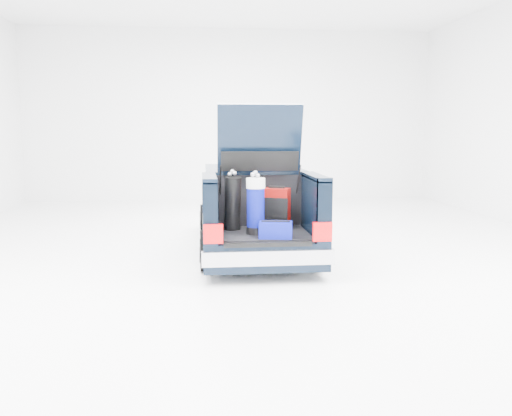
{
  "coord_description": "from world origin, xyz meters",
  "views": [
    {
      "loc": [
        -0.88,
        -9.25,
        2.09
      ],
      "look_at": [
        0.0,
        -0.5,
        0.82
      ],
      "focal_mm": 38.0,
      "sensor_mm": 36.0,
      "label": 1
    }
  ],
  "objects": [
    {
      "name": "blue_golf_bag",
      "position": [
        -0.12,
        -1.59,
        1.01
      ],
      "size": [
        0.33,
        0.33,
        0.92
      ],
      "rotation": [
        0.0,
        0.0,
        -0.22
      ],
      "color": "black",
      "rests_on": "car"
    },
    {
      "name": "car",
      "position": [
        -0.0,
        0.11,
        0.67
      ],
      "size": [
        1.87,
        4.65,
        2.47
      ],
      "color": "black",
      "rests_on": "ground"
    },
    {
      "name": "blue_duffel",
      "position": [
        0.13,
        -1.9,
        0.71
      ],
      "size": [
        0.5,
        0.37,
        0.24
      ],
      "rotation": [
        0.0,
        0.0,
        -0.17
      ],
      "color": "#04096E",
      "rests_on": "car"
    },
    {
      "name": "red_suitcase",
      "position": [
        0.25,
        -1.14,
        0.9
      ],
      "size": [
        0.45,
        0.39,
        0.64
      ],
      "rotation": [
        0.0,
        0.0,
        -0.38
      ],
      "color": "#640503",
      "rests_on": "car"
    },
    {
      "name": "black_golf_bag",
      "position": [
        -0.43,
        -1.24,
        1.0
      ],
      "size": [
        0.34,
        0.37,
        0.9
      ],
      "rotation": [
        0.0,
        0.0,
        0.36
      ],
      "color": "black",
      "rests_on": "car"
    },
    {
      "name": "ground",
      "position": [
        0.0,
        0.0,
        0.0
      ],
      "size": [
        14.0,
        14.0,
        0.0
      ],
      "primitive_type": "plane",
      "color": "white",
      "rests_on": "ground"
    }
  ]
}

